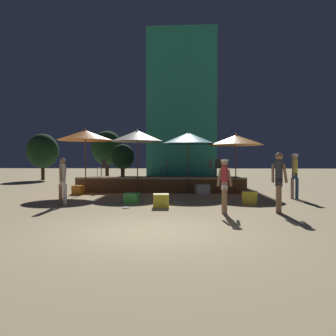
{
  "coord_description": "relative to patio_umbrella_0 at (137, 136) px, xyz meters",
  "views": [
    {
      "loc": [
        0.8,
        -7.26,
        1.58
      ],
      "look_at": [
        0.0,
        7.8,
        1.24
      ],
      "focal_mm": 35.0,
      "sensor_mm": 36.0,
      "label": 1
    }
  ],
  "objects": [
    {
      "name": "background_tree_2",
      "position": [
        -2.2,
        7.65,
        -0.93
      ],
      "size": [
        1.65,
        1.65,
        2.78
      ],
      "color": "#3D2B1C",
      "rests_on": "ground"
    },
    {
      "name": "cube_seat_1",
      "position": [
        0.33,
        -3.68,
        -2.59
      ],
      "size": [
        0.57,
        0.57,
        0.38
      ],
      "rotation": [
        0.0,
        0.0,
        -0.11
      ],
      "color": "#4CC651",
      "rests_on": "ground"
    },
    {
      "name": "patio_umbrella_2",
      "position": [
        4.71,
        -0.16,
        -0.22
      ],
      "size": [
        2.55,
        2.55,
        2.87
      ],
      "color": "brown",
      "rests_on": "ground"
    },
    {
      "name": "cube_seat_2",
      "position": [
        3.12,
        -0.41,
        -2.54
      ],
      "size": [
        0.7,
        0.7,
        0.48
      ],
      "rotation": [
        0.0,
        0.0,
        0.16
      ],
      "color": "white",
      "rests_on": "ground"
    },
    {
      "name": "person_1",
      "position": [
        3.48,
        -5.97,
        -1.88
      ],
      "size": [
        0.49,
        0.29,
        1.63
      ],
      "rotation": [
        0.0,
        0.0,
        4.83
      ],
      "color": "#997051",
      "rests_on": "ground"
    },
    {
      "name": "cube_seat_3",
      "position": [
        4.67,
        -3.73,
        -2.54
      ],
      "size": [
        0.63,
        0.63,
        0.47
      ],
      "rotation": [
        0.0,
        0.0,
        -0.24
      ],
      "color": "yellow",
      "rests_on": "ground"
    },
    {
      "name": "distant_building",
      "position": [
        1.92,
        20.07,
        4.93
      ],
      "size": [
        7.27,
        4.43,
        15.41
      ],
      "color": "teal",
      "rests_on": "ground"
    },
    {
      "name": "patio_umbrella_3",
      "position": [
        -2.43,
        -0.42,
        0.01
      ],
      "size": [
        2.62,
        2.62,
        3.11
      ],
      "color": "brown",
      "rests_on": "ground"
    },
    {
      "name": "person_3",
      "position": [
        6.84,
        -2.0,
        -1.69
      ],
      "size": [
        0.34,
        0.49,
        1.88
      ],
      "rotation": [
        0.0,
        0.0,
        2.6
      ],
      "color": "#2D4C7F",
      "rests_on": "ground"
    },
    {
      "name": "ground_plane",
      "position": [
        1.52,
        -8.51,
        -2.78
      ],
      "size": [
        120.0,
        120.0,
        0.0
      ],
      "primitive_type": "plane",
      "color": "#D1B784"
    },
    {
      "name": "background_tree_1",
      "position": [
        -9.33,
        10.39,
        -0.4
      ],
      "size": [
        2.53,
        2.53,
        3.78
      ],
      "color": "#3D2B1C",
      "rests_on": "ground"
    },
    {
      "name": "background_tree_0",
      "position": [
        -3.88,
        9.86,
        -0.21
      ],
      "size": [
        2.46,
        2.46,
        3.94
      ],
      "color": "#3D2B1C",
      "rests_on": "ground"
    },
    {
      "name": "bistro_chair_3",
      "position": [
        4.03,
        1.33,
        -1.47
      ],
      "size": [
        0.4,
        0.4,
        0.9
      ],
      "rotation": [
        0.0,
        0.0,
        3.17
      ],
      "color": "#2D3338",
      "rests_on": "wooden_deck"
    },
    {
      "name": "person_0",
      "position": [
        -1.99,
        -4.5,
        -1.88
      ],
      "size": [
        0.29,
        0.47,
        1.68
      ],
      "rotation": [
        0.0,
        0.0,
        6.18
      ],
      "color": "#997051",
      "rests_on": "ground"
    },
    {
      "name": "wooden_deck",
      "position": [
        1.08,
        1.51,
        -2.43
      ],
      "size": [
        8.4,
        2.91,
        0.77
      ],
      "color": "brown",
      "rests_on": "ground"
    },
    {
      "name": "patio_umbrella_1",
      "position": [
        2.47,
        0.02,
        -0.12
      ],
      "size": [
        2.58,
        2.58,
        3.01
      ],
      "color": "brown",
      "rests_on": "ground"
    },
    {
      "name": "patio_umbrella_0",
      "position": [
        0.0,
        0.0,
        0.0
      ],
      "size": [
        2.53,
        2.53,
        3.13
      ],
      "color": "brown",
      "rests_on": "ground"
    },
    {
      "name": "cube_seat_0",
      "position": [
        -2.69,
        -0.75,
        -2.57
      ],
      "size": [
        0.53,
        0.53,
        0.42
      ],
      "rotation": [
        0.0,
        0.0,
        -0.2
      ],
      "color": "orange",
      "rests_on": "ground"
    },
    {
      "name": "bistro_chair_0",
      "position": [
        1.3,
        1.06,
        -1.47
      ],
      "size": [
        0.4,
        0.4,
        0.9
      ],
      "rotation": [
        0.0,
        0.0,
        4.64
      ],
      "color": "#1E4C47",
      "rests_on": "wooden_deck"
    },
    {
      "name": "cube_seat_4",
      "position": [
        1.5,
        -4.72,
        -2.55
      ],
      "size": [
        0.57,
        0.57,
        0.45
      ],
      "rotation": [
        0.0,
        0.0,
        0.09
      ],
      "color": "yellow",
      "rests_on": "ground"
    },
    {
      "name": "bistro_chair_2",
      "position": [
        -1.98,
        1.04,
        -1.47
      ],
      "size": [
        0.46,
        0.45,
        0.9
      ],
      "rotation": [
        0.0,
        0.0,
        4.27
      ],
      "color": "#47474C",
      "rests_on": "wooden_deck"
    },
    {
      "name": "person_2",
      "position": [
        5.14,
        -5.75,
        -1.77
      ],
      "size": [
        0.46,
        0.3,
        1.82
      ],
      "rotation": [
        0.0,
        0.0,
        4.22
      ],
      "color": "#997051",
      "rests_on": "ground"
    },
    {
      "name": "bistro_chair_1",
      "position": [
        3.76,
        2.36,
        -1.47
      ],
      "size": [
        0.47,
        0.47,
        0.9
      ],
      "rotation": [
        0.0,
        0.0,
        0.97
      ],
      "color": "#47474C",
      "rests_on": "wooden_deck"
    },
    {
      "name": "frisbee_disc",
      "position": [
        0.33,
        -4.99,
        -2.76
      ],
      "size": [
        0.25,
        0.25,
        0.03
      ],
      "color": "white",
      "rests_on": "ground"
    }
  ]
}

